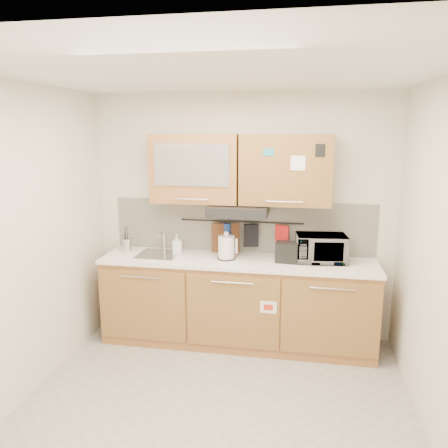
% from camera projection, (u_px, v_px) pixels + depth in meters
% --- Properties ---
extents(floor, '(3.20, 3.20, 0.00)m').
position_uv_depth(floor, '(215.00, 410.00, 3.52)').
color(floor, '#9E9993').
rests_on(floor, ground).
extents(ceiling, '(3.20, 3.20, 0.00)m').
position_uv_depth(ceiling, '(213.00, 72.00, 2.98)').
color(ceiling, white).
rests_on(ceiling, wall_back).
extents(wall_back, '(3.20, 0.00, 3.20)m').
position_uv_depth(wall_back, '(242.00, 217.00, 4.69)').
color(wall_back, silver).
rests_on(wall_back, ground).
extents(wall_left, '(0.00, 3.00, 3.00)m').
position_uv_depth(wall_left, '(20.00, 246.00, 3.52)').
color(wall_left, silver).
rests_on(wall_left, ground).
extents(wall_right, '(0.00, 3.00, 3.00)m').
position_uv_depth(wall_right, '(444.00, 267.00, 2.97)').
color(wall_right, silver).
rests_on(wall_right, ground).
extents(base_cabinet, '(2.80, 0.64, 0.88)m').
position_uv_depth(base_cabinet, '(237.00, 306.00, 4.58)').
color(base_cabinet, '#AD6C3D').
rests_on(base_cabinet, floor).
extents(countertop, '(2.82, 0.62, 0.04)m').
position_uv_depth(countertop, '(237.00, 261.00, 4.48)').
color(countertop, white).
rests_on(countertop, base_cabinet).
extents(backsplash, '(2.80, 0.02, 0.56)m').
position_uv_depth(backsplash, '(242.00, 226.00, 4.70)').
color(backsplash, silver).
rests_on(backsplash, countertop).
extents(upper_cabinets, '(1.82, 0.37, 0.70)m').
position_uv_depth(upper_cabinets, '(239.00, 169.00, 4.41)').
color(upper_cabinets, '#AD6C3D').
rests_on(upper_cabinets, wall_back).
extents(range_hood, '(0.60, 0.46, 0.10)m').
position_uv_depth(range_hood, '(239.00, 210.00, 4.43)').
color(range_hood, black).
rests_on(range_hood, upper_cabinets).
extents(sink, '(0.42, 0.40, 0.26)m').
position_uv_depth(sink, '(159.00, 254.00, 4.63)').
color(sink, silver).
rests_on(sink, countertop).
extents(utensil_rail, '(1.30, 0.02, 0.02)m').
position_uv_depth(utensil_rail, '(241.00, 222.00, 4.65)').
color(utensil_rail, black).
rests_on(utensil_rail, backsplash).
extents(utensil_crock, '(0.14, 0.14, 0.28)m').
position_uv_depth(utensil_crock, '(127.00, 244.00, 4.77)').
color(utensil_crock, '#B9B9BE').
rests_on(utensil_crock, countertop).
extents(kettle, '(0.22, 0.22, 0.29)m').
position_uv_depth(kettle, '(226.00, 248.00, 4.46)').
color(kettle, white).
rests_on(kettle, countertop).
extents(toaster, '(0.28, 0.18, 0.20)m').
position_uv_depth(toaster, '(289.00, 252.00, 4.35)').
color(toaster, black).
rests_on(toaster, countertop).
extents(microwave, '(0.53, 0.39, 0.27)m').
position_uv_depth(microwave, '(321.00, 248.00, 4.37)').
color(microwave, '#999999').
rests_on(microwave, countertop).
extents(soap_bottle, '(0.12, 0.12, 0.21)m').
position_uv_depth(soap_bottle, '(177.00, 244.00, 4.66)').
color(soap_bottle, '#999999').
rests_on(soap_bottle, countertop).
extents(cutting_board, '(0.30, 0.07, 0.37)m').
position_uv_depth(cutting_board, '(225.00, 240.00, 4.71)').
color(cutting_board, brown).
rests_on(cutting_board, utensil_rail).
extents(oven_mitt, '(0.13, 0.08, 0.22)m').
position_uv_depth(oven_mitt, '(225.00, 233.00, 4.69)').
color(oven_mitt, navy).
rests_on(oven_mitt, utensil_rail).
extents(dark_pouch, '(0.16, 0.08, 0.24)m').
position_uv_depth(dark_pouch, '(251.00, 235.00, 4.65)').
color(dark_pouch, black).
rests_on(dark_pouch, utensil_rail).
extents(pot_holder, '(0.14, 0.06, 0.18)m').
position_uv_depth(pot_holder, '(282.00, 234.00, 4.58)').
color(pot_holder, red).
rests_on(pot_holder, utensil_rail).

